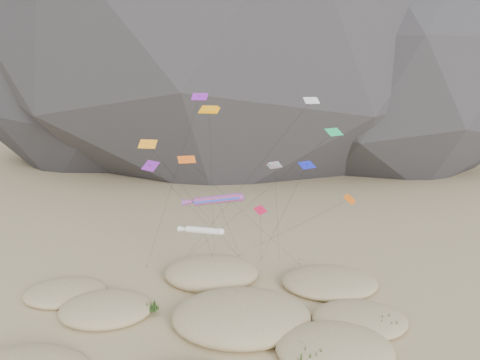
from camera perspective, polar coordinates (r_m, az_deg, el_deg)
name	(u,v)px	position (r m, az deg, el deg)	size (l,w,h in m)	color
ground	(219,342)	(53.46, -2.54, -19.17)	(500.00, 500.00, 0.00)	#CCB789
dunes	(212,316)	(57.06, -3.43, -16.22)	(47.54, 35.88, 3.74)	#CCB789
dune_grass	(207,320)	(56.06, -4.05, -16.61)	(42.52, 26.57, 1.48)	black
kite_stakes	(232,263)	(73.30, -0.97, -10.07)	(23.76, 3.42, 0.30)	#3F2D1E
rainbow_tube_kite	(215,200)	(57.48, -3.08, -2.41)	(7.75, 16.43, 14.25)	#FF2E1A
white_tube_kite	(202,230)	(59.79, -4.68, -6.14)	(6.11, 11.59, 9.77)	white
orange_parafoil	(209,112)	(57.74, -3.78, 8.26)	(2.75, 17.52, 24.73)	#FFA20D
multi_parafoil	(275,167)	(56.61, 4.24, 1.56)	(3.74, 15.83, 18.14)	red
delta_kites	(252,158)	(57.88, 1.42, 2.67)	(28.26, 17.29, 26.15)	purple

